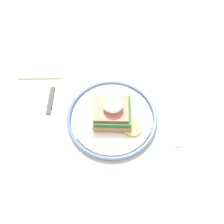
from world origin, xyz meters
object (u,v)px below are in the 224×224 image
at_px(sandwich, 113,111).
at_px(knife, 49,112).
at_px(napkin, 41,65).
at_px(fork, 176,123).
at_px(plate, 112,117).

xyz_separation_m(sandwich, knife, (0.17, -0.02, -0.04)).
distance_m(knife, napkin, 0.17).
bearing_deg(fork, plate, -3.00).
distance_m(plate, fork, 0.17).
xyz_separation_m(plate, fork, (-0.17, 0.01, -0.01)).
relative_size(plate, knife, 1.20).
bearing_deg(plate, sandwich, -175.55).
distance_m(fork, knife, 0.34).
height_order(plate, napkin, plate).
distance_m(fork, napkin, 0.43).
bearing_deg(sandwich, plate, 4.45).
relative_size(knife, napkin, 1.53).
bearing_deg(fork, sandwich, -3.07).
bearing_deg(knife, fork, 175.91).
xyz_separation_m(sandwich, napkin, (0.22, -0.18, -0.04)).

